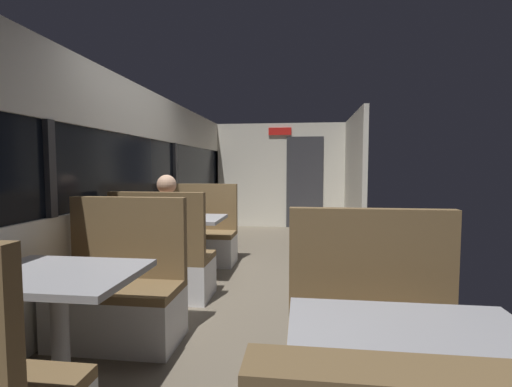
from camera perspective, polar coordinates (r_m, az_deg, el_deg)
The scene contains 12 objects.
ground_plane at distance 4.25m, azimuth 0.14°, elevation -14.37°, with size 3.30×9.20×0.02m, color #665B4C.
carriage_window_panel_left at distance 4.45m, azimuth -18.72°, elevation 0.93°, with size 0.09×8.48×2.30m.
carriage_end_bulkhead at distance 8.21m, azimuth 4.13°, elevation 2.72°, with size 2.90×0.11×2.30m.
carriage_aisle_panel_right at distance 7.07m, azimuth 14.95°, elevation 2.46°, with size 0.08×2.40×2.30m, color beige.
dining_table_near_window at distance 2.46m, azimuth -28.28°, elevation -12.89°, with size 0.90×0.70×0.74m.
bench_near_window_facing_entry at distance 3.13m, azimuth -20.37°, elevation -15.02°, with size 0.95×0.50×1.10m.
dining_table_mid_window at distance 4.51m, azimuth -10.90°, elevation -4.87°, with size 0.90×0.70×0.74m.
bench_mid_window_facing_end at distance 3.93m, azimuth -14.05°, elevation -10.91°, with size 0.95×0.50×1.10m.
bench_mid_window_facing_entry at distance 5.22m, azimuth -8.46°, elevation -7.08°, with size 0.95×0.50×1.10m.
dining_table_front_aisle at distance 1.54m, azimuth 23.46°, elevation -23.26°, with size 0.90×0.70×0.74m.
bench_front_aisle_facing_entry at distance 2.29m, azimuth 17.91°, elevation -22.33°, with size 0.95×0.50×1.10m.
seated_passenger at distance 3.95m, azimuth -13.72°, elevation -7.72°, with size 0.47×0.55×1.26m.
Camera 1 is at (0.49, -4.00, 1.34)m, focal length 25.82 mm.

